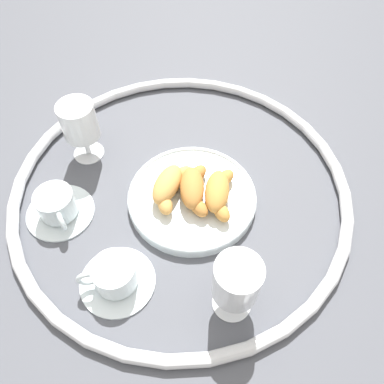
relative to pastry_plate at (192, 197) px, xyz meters
The scene contains 10 objects.
ground_plane 0.04m from the pastry_plate, 120.68° to the right, with size 2.20×2.20×0.00m, color #4C4F56.
table_chrome_rim 0.03m from the pastry_plate, 120.68° to the right, with size 0.70×0.70×0.02m, color silver.
pastry_plate is the anchor object (origin of this frame).
croissant_large 0.06m from the pastry_plate, 85.24° to the right, with size 0.14×0.07×0.04m.
croissant_small 0.03m from the pastry_plate, 105.00° to the left, with size 0.13×0.09×0.04m.
croissant_extra 0.06m from the pastry_plate, 94.19° to the left, with size 0.14×0.07×0.04m.
coffee_cup_near 0.22m from the pastry_plate, 23.00° to the right, with size 0.14×0.14×0.06m.
coffee_cup_far 0.27m from the pastry_plate, 69.12° to the right, with size 0.14×0.14×0.06m.
juice_glass_left 0.24m from the pastry_plate, 31.61° to the left, with size 0.08×0.08×0.14m.
juice_glass_right 0.28m from the pastry_plate, 105.09° to the right, with size 0.08×0.08×0.14m.
Camera 1 is at (0.45, 0.14, 0.66)m, focal length 35.94 mm.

